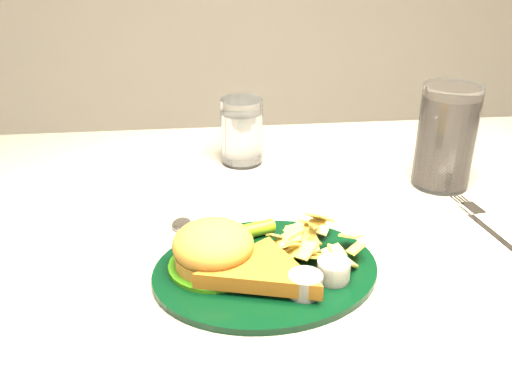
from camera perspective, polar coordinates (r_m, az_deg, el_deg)
The scene contains 5 objects.
dinner_plate at distance 0.66m, azimuth 1.01°, elevation -5.96°, with size 0.26×0.22×0.06m, color black, non-canonical shape.
water_glass at distance 0.95m, azimuth -1.43°, elevation 6.07°, with size 0.07×0.07×0.11m, color white.
cola_glass at distance 0.90m, azimuth 18.48°, elevation 5.27°, with size 0.09×0.09×0.16m, color black.
fork_napkin at distance 0.80m, azimuth 22.61°, elevation -3.88°, with size 0.12×0.16×0.01m, color white, non-canonical shape.
spoon at distance 0.72m, azimuth -6.62°, elevation -5.67°, with size 0.03×0.13×0.01m, color white, non-canonical shape.
Camera 1 is at (-0.11, -0.66, 1.13)m, focal length 40.00 mm.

